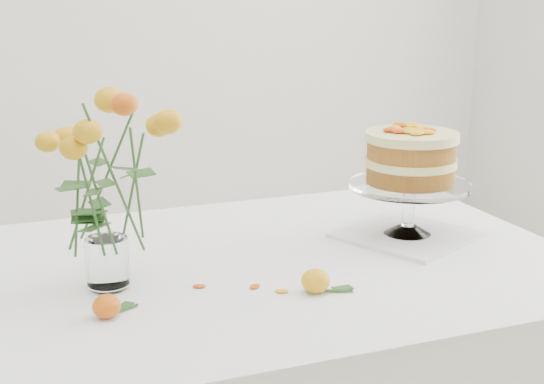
{
  "coord_description": "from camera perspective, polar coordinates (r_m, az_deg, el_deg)",
  "views": [
    {
      "loc": [
        -0.48,
        -1.43,
        1.31
      ],
      "look_at": [
        0.07,
        -0.01,
        0.91
      ],
      "focal_mm": 50.0,
      "sensor_mm": 36.0,
      "label": 1
    }
  ],
  "objects": [
    {
      "name": "napkin",
      "position": [
        1.79,
        10.13,
        -3.21
      ],
      "size": [
        0.36,
        0.36,
        0.01
      ],
      "primitive_type": "cube",
      "rotation": [
        0.0,
        0.0,
        0.45
      ],
      "color": "white",
      "rests_on": "table"
    },
    {
      "name": "stray_petal_b",
      "position": [
        1.47,
        -1.3,
        -7.13
      ],
      "size": [
        0.03,
        0.02,
        0.0
      ],
      "primitive_type": "ellipsoid",
      "color": "#FFA810",
      "rests_on": "table"
    },
    {
      "name": "cake_stand",
      "position": [
        1.75,
        10.39,
        2.15
      ],
      "size": [
        0.28,
        0.28,
        0.25
      ],
      "rotation": [
        0.0,
        0.0,
        -0.1
      ],
      "color": "white",
      "rests_on": "napkin"
    },
    {
      "name": "rose_vase",
      "position": [
        1.43,
        -12.7,
        1.81
      ],
      "size": [
        0.34,
        0.34,
        0.41
      ],
      "rotation": [
        0.0,
        0.0,
        0.37
      ],
      "color": "white",
      "rests_on": "table"
    },
    {
      "name": "loose_rose_far",
      "position": [
        1.37,
        -12.34,
        -8.41
      ],
      "size": [
        0.09,
        0.05,
        0.04
      ],
      "rotation": [
        0.0,
        0.0,
        0.43
      ],
      "color": "#D74B0A",
      "rests_on": "table"
    },
    {
      "name": "table",
      "position": [
        1.63,
        -2.3,
        -8.03
      ],
      "size": [
        1.43,
        0.93,
        0.76
      ],
      "color": "tan",
      "rests_on": "ground"
    },
    {
      "name": "stray_petal_d",
      "position": [
        1.5,
        -11.22,
        -7.03
      ],
      "size": [
        0.03,
        0.02,
        0.0
      ],
      "primitive_type": "ellipsoid",
      "color": "#FFA810",
      "rests_on": "table"
    },
    {
      "name": "stray_petal_c",
      "position": [
        1.45,
        0.74,
        -7.47
      ],
      "size": [
        0.03,
        0.02,
        0.0
      ],
      "primitive_type": "ellipsoid",
      "color": "#FFA810",
      "rests_on": "table"
    },
    {
      "name": "loose_rose_near",
      "position": [
        1.45,
        3.31,
        -6.71
      ],
      "size": [
        0.09,
        0.06,
        0.05
      ],
      "rotation": [
        0.0,
        0.0,
        -0.41
      ],
      "color": "orange",
      "rests_on": "table"
    },
    {
      "name": "stray_petal_a",
      "position": [
        1.48,
        -5.5,
        -7.08
      ],
      "size": [
        0.03,
        0.02,
        0.0
      ],
      "primitive_type": "ellipsoid",
      "color": "#FFA810",
      "rests_on": "table"
    }
  ]
}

